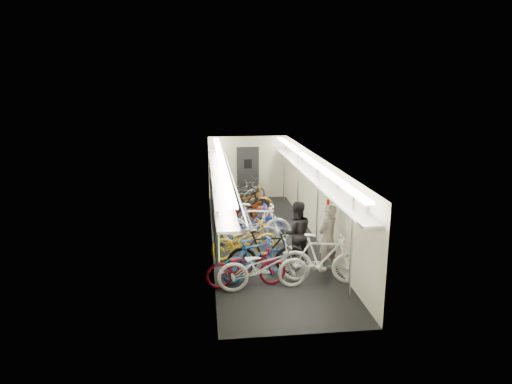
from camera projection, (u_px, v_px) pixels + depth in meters
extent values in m
plane|color=black|center=(265.00, 241.00, 13.01)|extent=(10.00, 10.00, 0.00)
plane|color=white|center=(265.00, 157.00, 12.44)|extent=(10.00, 10.00, 0.00)
plane|color=beige|center=(211.00, 202.00, 12.56)|extent=(0.00, 10.00, 10.00)
plane|color=beige|center=(318.00, 198.00, 12.90)|extent=(0.00, 10.00, 10.00)
plane|color=beige|center=(248.00, 167.00, 17.55)|extent=(3.00, 0.00, 3.00)
plane|color=beige|center=(304.00, 272.00, 7.90)|extent=(3.00, 0.00, 3.00)
cube|color=black|center=(216.00, 238.00, 9.47)|extent=(0.06, 1.10, 0.80)
cube|color=#97D75E|center=(218.00, 238.00, 9.47)|extent=(0.02, 0.96, 0.66)
cube|color=black|center=(213.00, 210.00, 11.59)|extent=(0.06, 1.10, 0.80)
cube|color=#97D75E|center=(215.00, 210.00, 11.59)|extent=(0.02, 0.96, 0.66)
cube|color=black|center=(212.00, 190.00, 13.71)|extent=(0.06, 1.10, 0.80)
cube|color=#97D75E|center=(213.00, 190.00, 13.72)|extent=(0.02, 0.96, 0.66)
cube|color=black|center=(210.00, 175.00, 15.84)|extent=(0.06, 1.10, 0.80)
cube|color=#97D75E|center=(212.00, 175.00, 15.84)|extent=(0.02, 0.96, 0.66)
cube|color=#F5B20C|center=(215.00, 220.00, 10.52)|extent=(0.02, 0.22, 0.30)
cube|color=#F5B20C|center=(213.00, 197.00, 12.64)|extent=(0.02, 0.22, 0.30)
cube|color=#F5B20C|center=(211.00, 180.00, 14.76)|extent=(0.02, 0.22, 0.30)
cube|color=black|center=(248.00, 173.00, 17.54)|extent=(0.85, 0.08, 2.00)
cube|color=#999BA0|center=(219.00, 176.00, 12.42)|extent=(0.40, 9.70, 0.05)
cube|color=#999BA0|center=(311.00, 174.00, 12.70)|extent=(0.40, 9.70, 0.05)
cylinder|color=silver|center=(231.00, 172.00, 12.43)|extent=(0.04, 9.70, 0.04)
cylinder|color=silver|center=(299.00, 170.00, 12.64)|extent=(0.04, 9.70, 0.04)
cube|color=white|center=(221.00, 161.00, 12.33)|extent=(0.18, 9.60, 0.04)
cube|color=white|center=(308.00, 159.00, 12.59)|extent=(0.18, 9.60, 0.04)
cylinder|color=silver|center=(352.00, 245.00, 9.20)|extent=(0.05, 0.05, 2.38)
cylinder|color=silver|center=(318.00, 208.00, 11.90)|extent=(0.05, 0.05, 2.38)
cylinder|color=silver|center=(298.00, 187.00, 14.32)|extent=(0.05, 0.05, 2.38)
cylinder|color=silver|center=(284.00, 172.00, 16.73)|extent=(0.05, 0.05, 2.38)
imported|color=silver|center=(263.00, 267.00, 9.85)|extent=(2.05, 0.85, 1.05)
imported|color=#1B52A7|center=(254.00, 259.00, 10.36)|extent=(1.72, 1.06, 1.00)
imported|color=maroon|center=(246.00, 267.00, 9.99)|extent=(1.83, 0.75, 0.94)
imported|color=black|center=(266.00, 253.00, 10.58)|extent=(1.84, 0.52, 1.11)
imported|color=#EDAE16|center=(244.00, 240.00, 11.66)|extent=(1.86, 1.01, 0.93)
imported|color=white|center=(256.00, 224.00, 12.63)|extent=(2.01, 0.84, 1.17)
imported|color=#B6B6BB|center=(247.00, 229.00, 12.54)|extent=(1.85, 0.99, 0.93)
imported|color=#1B2DA5|center=(251.00, 222.00, 12.91)|extent=(1.84, 0.63, 1.09)
imported|color=#9D3111|center=(243.00, 211.00, 14.23)|extent=(1.93, 0.84, 0.98)
imported|color=black|center=(243.00, 206.00, 14.46)|extent=(2.01, 1.27, 1.17)
imported|color=#C87412|center=(243.00, 202.00, 15.09)|extent=(2.06, 0.76, 1.07)
imported|color=white|center=(322.00, 259.00, 10.16)|extent=(1.99, 0.96, 1.15)
imported|color=slate|center=(235.00, 195.00, 16.23)|extent=(1.94, 1.21, 0.96)
imported|color=#57565B|center=(240.00, 192.00, 16.61)|extent=(2.07, 1.22, 1.03)
imported|color=gray|center=(328.00, 238.00, 10.78)|extent=(0.71, 0.67, 1.64)
imported|color=black|center=(296.00, 233.00, 11.15)|extent=(0.80, 0.64, 1.61)
cube|color=#B31F11|center=(332.00, 206.00, 11.77)|extent=(0.28, 0.17, 0.38)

